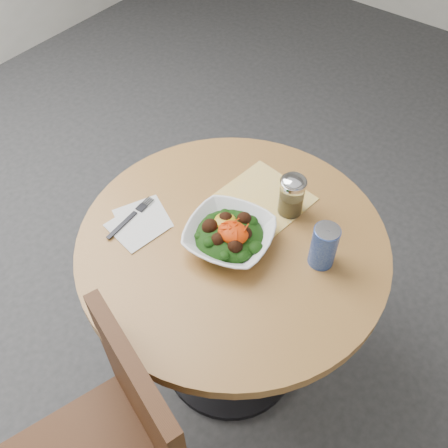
# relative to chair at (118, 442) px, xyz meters

# --- Properties ---
(ground) EXTENTS (6.00, 6.00, 0.00)m
(ground) POSITION_rel_chair_xyz_m (-0.05, 0.57, -0.49)
(ground) COLOR #303033
(ground) RESTS_ON ground
(table) EXTENTS (0.90, 0.90, 0.75)m
(table) POSITION_rel_chair_xyz_m (-0.05, 0.57, 0.06)
(table) COLOR black
(table) RESTS_ON ground
(chair) EXTENTS (0.50, 0.50, 0.89)m
(chair) POSITION_rel_chair_xyz_m (0.00, 0.00, 0.00)
(chair) COLOR #513016
(chair) RESTS_ON ground
(cloth_napkin) EXTENTS (0.27, 0.25, 0.00)m
(cloth_napkin) POSITION_rel_chair_xyz_m (-0.07, 0.76, 0.26)
(cloth_napkin) COLOR #FEAF0D
(cloth_napkin) RESTS_ON table
(paper_napkins) EXTENTS (0.19, 0.21, 0.00)m
(paper_napkins) POSITION_rel_chair_xyz_m (-0.31, 0.45, 0.26)
(paper_napkins) COLOR silver
(paper_napkins) RESTS_ON table
(salad_bowl) EXTENTS (0.29, 0.29, 0.09)m
(salad_bowl) POSITION_rel_chair_xyz_m (-0.05, 0.55, 0.29)
(salad_bowl) COLOR white
(salad_bowl) RESTS_ON table
(fork) EXTENTS (0.03, 0.19, 0.00)m
(fork) POSITION_rel_chair_xyz_m (-0.34, 0.45, 0.26)
(fork) COLOR black
(fork) RESTS_ON table
(spice_shaker) EXTENTS (0.08, 0.08, 0.14)m
(spice_shaker) POSITION_rel_chair_xyz_m (0.02, 0.76, 0.32)
(spice_shaker) COLOR silver
(spice_shaker) RESTS_ON table
(beverage_can) EXTENTS (0.07, 0.07, 0.14)m
(beverage_can) POSITION_rel_chair_xyz_m (0.19, 0.65, 0.32)
(beverage_can) COLOR #0D2296
(beverage_can) RESTS_ON table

